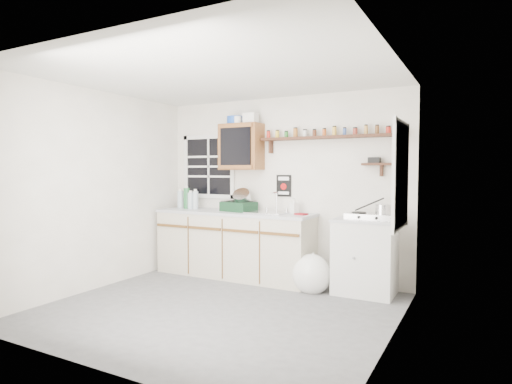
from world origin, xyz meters
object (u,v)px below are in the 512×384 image
(dish_rack, at_px, (240,204))
(upper_cabinet, at_px, (241,147))
(main_cabinet, at_px, (234,244))
(spice_shelf, at_px, (329,136))
(right_cabinet, at_px, (365,256))
(hotplate, at_px, (371,216))

(dish_rack, bearing_deg, upper_cabinet, 118.75)
(main_cabinet, bearing_deg, spice_shelf, 9.25)
(upper_cabinet, bearing_deg, spice_shelf, 3.11)
(main_cabinet, bearing_deg, right_cabinet, 0.79)
(spice_shelf, xyz_separation_m, hotplate, (0.59, -0.21, -0.98))
(right_cabinet, relative_size, hotplate, 1.60)
(upper_cabinet, distance_m, dish_rack, 0.81)
(main_cabinet, height_order, upper_cabinet, upper_cabinet)
(main_cabinet, xyz_separation_m, dish_rack, (0.07, 0.05, 0.56))
(main_cabinet, height_order, dish_rack, dish_rack)
(hotplate, bearing_deg, spice_shelf, 160.35)
(upper_cabinet, bearing_deg, right_cabinet, -3.76)
(upper_cabinet, bearing_deg, dish_rack, -71.31)
(dish_rack, height_order, hotplate, dish_rack)
(spice_shelf, height_order, dish_rack, spice_shelf)
(main_cabinet, bearing_deg, hotplate, 0.16)
(dish_rack, bearing_deg, main_cabinet, -136.02)
(main_cabinet, distance_m, spice_shelf, 1.98)
(hotplate, bearing_deg, dish_rack, 178.35)
(spice_shelf, bearing_deg, main_cabinet, -170.75)
(right_cabinet, bearing_deg, main_cabinet, -179.21)
(upper_cabinet, bearing_deg, main_cabinet, -103.68)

